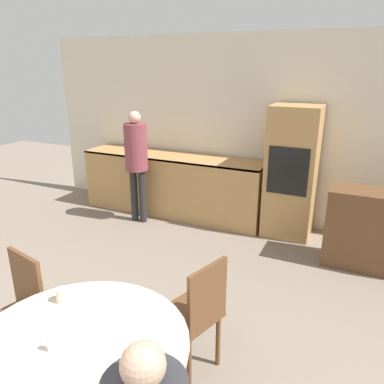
% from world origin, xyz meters
% --- Properties ---
extents(wall_back, '(6.88, 0.05, 2.60)m').
position_xyz_m(wall_back, '(0.00, 5.14, 1.30)').
color(wall_back, silver).
rests_on(wall_back, ground_plane).
extents(kitchen_counter, '(2.80, 0.60, 0.91)m').
position_xyz_m(kitchen_counter, '(-1.19, 4.79, 0.47)').
color(kitchen_counter, tan).
rests_on(kitchen_counter, ground_plane).
extents(oven_unit, '(0.62, 0.59, 1.72)m').
position_xyz_m(oven_unit, '(0.56, 4.80, 0.86)').
color(oven_unit, tan).
rests_on(oven_unit, ground_plane).
extents(sideboard, '(1.00, 0.45, 0.90)m').
position_xyz_m(sideboard, '(1.59, 4.28, 0.45)').
color(sideboard, brown).
rests_on(sideboard, ground_plane).
extents(dining_table, '(1.21, 1.21, 0.76)m').
position_xyz_m(dining_table, '(0.10, 1.24, 0.53)').
color(dining_table, brown).
rests_on(dining_table, ground_plane).
extents(chair_far_left, '(0.48, 0.48, 0.93)m').
position_xyz_m(chair_far_left, '(-0.72, 1.52, 0.53)').
color(chair_far_left, brown).
rests_on(chair_far_left, ground_plane).
extents(chair_far_right, '(0.50, 0.50, 0.93)m').
position_xyz_m(chair_far_right, '(0.45, 2.04, 0.53)').
color(chair_far_right, brown).
rests_on(chair_far_right, ground_plane).
extents(person_standing, '(0.32, 0.32, 1.60)m').
position_xyz_m(person_standing, '(-1.50, 4.29, 0.99)').
color(person_standing, '#262628').
rests_on(person_standing, ground_plane).
extents(cup, '(0.07, 0.07, 0.09)m').
position_xyz_m(cup, '(-0.24, 1.49, 0.81)').
color(cup, beige).
rests_on(cup, dining_table).
extents(salt_shaker, '(0.03, 0.03, 0.09)m').
position_xyz_m(salt_shaker, '(0.01, 1.13, 0.81)').
color(salt_shaker, white).
rests_on(salt_shaker, dining_table).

